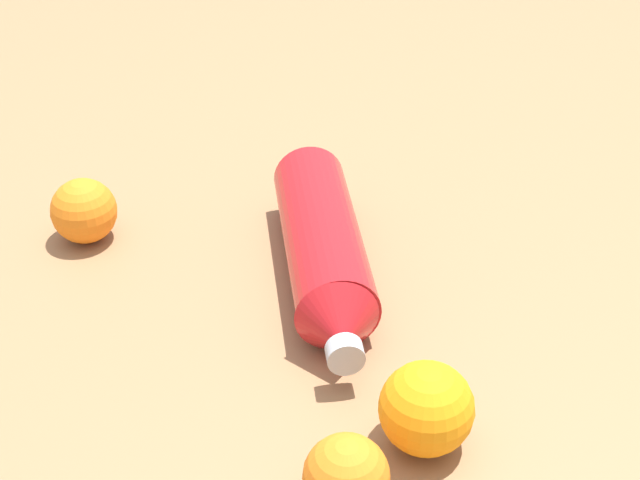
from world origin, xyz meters
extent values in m
plane|color=olive|center=(0.00, 0.00, 0.00)|extent=(2.40, 2.40, 0.00)
cylinder|color=red|center=(0.04, 0.00, 0.04)|extent=(0.26, 0.18, 0.08)
cone|color=red|center=(0.17, -0.07, 0.04)|extent=(0.07, 0.09, 0.08)
cylinder|color=#B2B7BF|center=(0.20, -0.08, 0.04)|extent=(0.03, 0.04, 0.03)
sphere|color=orange|center=(-0.15, -0.18, 0.04)|extent=(0.07, 0.07, 0.07)
sphere|color=orange|center=(0.29, -0.06, 0.04)|extent=(0.08, 0.08, 0.08)
sphere|color=orange|center=(0.31, -0.16, 0.03)|extent=(0.07, 0.07, 0.07)
camera|label=1|loc=(0.72, -0.44, 0.59)|focal=53.99mm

